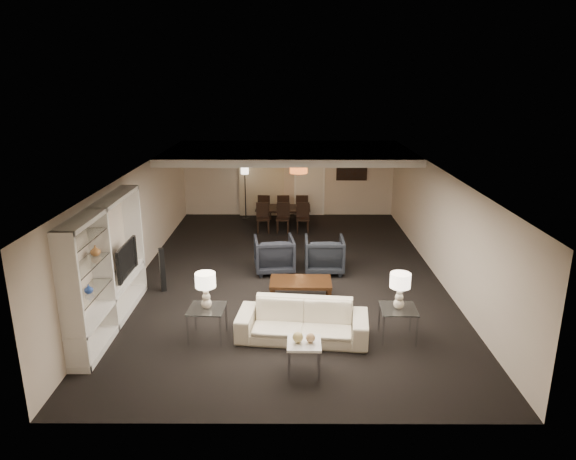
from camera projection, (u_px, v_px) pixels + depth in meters
The scene contains 35 objects.
floor at pixel (288, 274), 12.24m from camera, with size 11.00×11.00×0.00m, color black.
ceiling at pixel (288, 170), 11.52m from camera, with size 7.00×11.00×0.02m, color silver.
wall_back at pixel (289, 178), 17.15m from camera, with size 7.00×0.02×2.50m, color beige.
wall_front at pixel (286, 342), 6.61m from camera, with size 7.00×0.02×2.50m, color beige.
wall_left at pixel (137, 224), 11.89m from camera, with size 0.02×11.00×2.50m, color beige.
wall_right at pixel (439, 224), 11.87m from camera, with size 0.02×11.00×2.50m, color beige.
ceiling_soffit at pixel (288, 153), 14.90m from camera, with size 7.00×4.00×0.20m, color silver.
curtains at pixel (262, 180), 17.09m from camera, with size 1.50×0.12×2.40m, color beige.
door at pixel (309, 184), 17.17m from camera, with size 0.90×0.05×2.10m, color silver.
painting at pixel (352, 170), 17.01m from camera, with size 0.95×0.04×0.65m, color #142D38.
media_unit at pixel (108, 267), 9.42m from camera, with size 0.38×3.40×2.35m, color white, non-canonical shape.
pendant_light at pixel (299, 169), 15.04m from camera, with size 0.52×0.52×0.24m, color #D8591E.
sofa at pixel (302, 321), 9.16m from camera, with size 2.32×0.91×0.68m, color beige.
coffee_table at pixel (301, 291), 10.72m from camera, with size 1.27×0.74×0.46m, color black, non-canonical shape.
armchair_left at pixel (274, 254), 12.29m from camera, with size 0.92×0.95×0.86m, color black.
armchair_right at pixel (324, 255), 12.29m from camera, with size 0.92×0.95×0.86m, color black.
side_table_left at pixel (207, 323), 9.17m from camera, with size 0.64×0.64×0.59m, color silver, non-canonical shape.
side_table_right at pixel (397, 323), 9.16m from camera, with size 0.64×0.64×0.59m, color white, non-canonical shape.
table_lamp_left at pixel (206, 291), 8.99m from camera, with size 0.36×0.36×0.66m, color white, non-canonical shape.
table_lamp_right at pixel (400, 291), 8.98m from camera, with size 0.36×0.36×0.66m, color beige, non-canonical shape.
marble_table at pixel (304, 357), 8.12m from camera, with size 0.53×0.53×0.53m, color white, non-canonical shape.
gold_gourd_a at pixel (298, 337), 8.02m from camera, with size 0.17×0.17×0.17m, color #DBC373.
gold_gourd_b at pixel (311, 338), 8.03m from camera, with size 0.15×0.15×0.15m, color tan.
television at pixel (121, 259), 10.09m from camera, with size 0.15×1.13×0.65m, color black.
vase_blue at pixel (89, 289), 8.53m from camera, with size 0.15×0.15×0.16m, color #2546A2.
vase_amber at pixel (95, 251), 8.83m from camera, with size 0.18×0.18×0.18m, color #AF713A.
floor_speaker at pixel (162, 270), 11.15m from camera, with size 0.11×0.11×0.98m, color black.
dining_table at pixel (283, 217), 16.06m from camera, with size 1.69×0.94×0.60m, color black.
chair_nl at pixel (263, 218), 15.40m from camera, with size 0.41×0.41×0.88m, color black, non-canonical shape.
chair_nm at pixel (283, 218), 15.40m from camera, with size 0.41×0.41×0.88m, color black, non-canonical shape.
chair_nr at pixel (303, 218), 15.39m from camera, with size 0.41×0.41×0.88m, color black, non-canonical shape.
chair_fl at pixel (265, 207), 16.64m from camera, with size 0.41×0.41×0.88m, color black, non-canonical shape.
chair_fm at pixel (283, 207), 16.64m from camera, with size 0.41×0.41×0.88m, color black, non-canonical shape.
chair_fr at pixel (302, 207), 16.64m from camera, with size 0.41×0.41×0.88m, color black, non-canonical shape.
floor_lamp at pixel (245, 193), 16.75m from camera, with size 0.25×0.25×1.73m, color black, non-canonical shape.
Camera 1 is at (0.04, -11.42, 4.54)m, focal length 32.00 mm.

